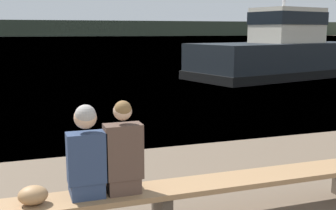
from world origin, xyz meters
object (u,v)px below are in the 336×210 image
at_px(bench_main, 162,195).
at_px(shopping_bag, 33,195).
at_px(person_left, 86,155).
at_px(tugboat_red, 281,55).
at_px(person_right, 123,154).

height_order(bench_main, shopping_bag, shopping_bag).
bearing_deg(person_left, tugboat_red, 49.63).
relative_size(bench_main, shopping_bag, 19.48).
bearing_deg(shopping_bag, tugboat_red, 48.32).
distance_m(bench_main, tugboat_red, 16.38).
bearing_deg(shopping_bag, person_left, 2.10).
distance_m(person_left, tugboat_red, 16.88).
xyz_separation_m(person_left, person_right, (0.38, 0.00, -0.02)).
relative_size(person_right, tugboat_red, 0.10).
xyz_separation_m(person_right, shopping_bag, (-0.92, -0.02, -0.33)).
distance_m(bench_main, person_left, 0.97).
bearing_deg(tugboat_red, person_left, 125.44).
bearing_deg(person_right, bench_main, -0.65).
distance_m(person_left, person_right, 0.38).
xyz_separation_m(person_right, tugboat_red, (10.55, 12.86, 0.13)).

